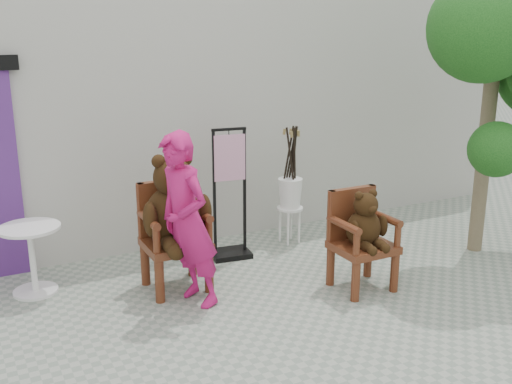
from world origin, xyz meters
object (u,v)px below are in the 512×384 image
chair_small (362,230)px  cafe_table (32,252)px  chair_big (174,215)px  person (188,221)px  display_stand (230,208)px  stool_bucket (290,192)px

chair_small → cafe_table: 3.31m
chair_big → person: size_ratio=0.83×
chair_big → chair_small: bearing=-26.4°
cafe_table → display_stand: 2.17m
chair_big → display_stand: size_ratio=0.93×
chair_big → cafe_table: (-1.31, 0.54, -0.35)m
person → cafe_table: size_ratio=2.42×
person → cafe_table: bearing=-143.4°
chair_big → person: bearing=-93.2°
display_stand → stool_bucket: (0.86, 0.10, 0.06)m
person → stool_bucket: size_ratio=1.17×
person → chair_big: bearing=160.8°
cafe_table → stool_bucket: size_ratio=0.48×
chair_small → cafe_table: (-3.00, 1.38, -0.18)m
chair_big → cafe_table: bearing=157.5°
display_stand → stool_bucket: 0.86m
chair_small → cafe_table: bearing=155.3°
display_stand → stool_bucket: bearing=13.8°
chair_big → cafe_table: 1.46m
person → display_stand: size_ratio=1.12×
person → stool_bucket: 2.05m
cafe_table → display_stand: display_stand is taller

